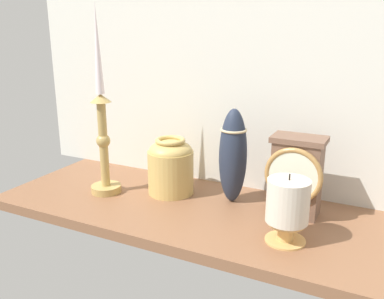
{
  "coord_description": "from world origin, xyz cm",
  "views": [
    {
      "loc": [
        36.98,
        -79.94,
        40.61
      ],
      "look_at": [
        -3.03,
        0.0,
        14.0
      ],
      "focal_mm": 38.87,
      "sensor_mm": 36.0,
      "label": 1
    }
  ],
  "objects": [
    {
      "name": "brass_vase_jar",
      "position": [
        -11.73,
        5.47,
        7.36
      ],
      "size": [
        11.45,
        11.45,
        14.23
      ],
      "color": "tan",
      "rests_on": "ground_plane"
    },
    {
      "name": "pillar_candle_front",
      "position": [
        20.62,
        -6.29,
        7.41
      ],
      "size": [
        8.26,
        8.26,
        14.03
      ],
      "color": "tan",
      "rests_on": "ground_plane"
    },
    {
      "name": "back_wall",
      "position": [
        0.0,
        18.5,
        32.5
      ],
      "size": [
        120.0,
        2.0,
        65.0
      ],
      "primitive_type": "cube",
      "color": "silver",
      "rests_on": "ground_plane"
    },
    {
      "name": "tall_ceramic_vase",
      "position": [
        3.99,
        7.46,
        11.47
      ],
      "size": [
        6.59,
        6.59,
        22.66
      ],
      "color": "#242D40",
      "rests_on": "ground_plane"
    },
    {
      "name": "candlestick_tall_left",
      "position": [
        -26.68,
        -1.6,
        16.82
      ],
      "size": [
        7.57,
        7.57,
        46.22
      ],
      "color": "tan",
      "rests_on": "ground_plane"
    },
    {
      "name": "mantel_clock",
      "position": [
        19.19,
        6.47,
        9.3
      ],
      "size": [
        12.45,
        9.65,
        17.97
      ],
      "color": "brown",
      "rests_on": "ground_plane"
    },
    {
      "name": "ground_plane",
      "position": [
        0.0,
        0.0,
        -1.2
      ],
      "size": [
        100.0,
        36.0,
        2.4
      ],
      "primitive_type": "cube",
      "color": "brown"
    }
  ]
}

